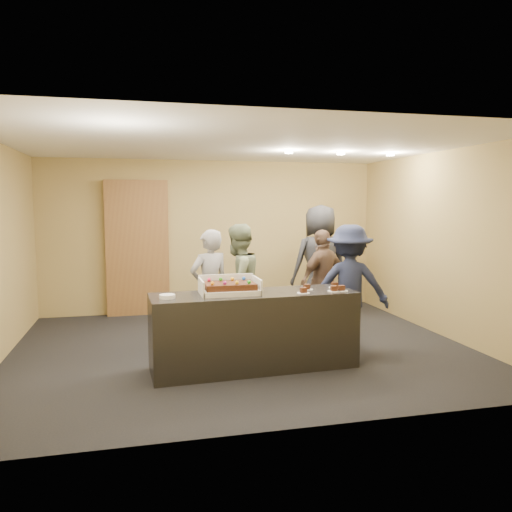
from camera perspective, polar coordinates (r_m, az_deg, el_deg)
The scene contains 17 objects.
room at distance 6.60m, azimuth -1.66°, elevation 0.91°, with size 6.04×6.00×2.70m.
serving_counter at distance 5.93m, azimuth -0.22°, elevation -8.51°, with size 2.40×0.70×0.90m, color black.
storage_cabinet at distance 8.88m, azimuth -13.40°, elevation 0.89°, with size 1.06×0.15×2.34m, color brown.
cake_box at distance 5.79m, azimuth -3.08°, elevation -3.85°, with size 0.67×0.47×0.20m.
sheet_cake at distance 5.76m, azimuth -3.05°, elevation -3.39°, with size 0.57×0.40×0.11m.
plate_stack at distance 5.57m, azimuth -10.11°, elevation -4.57°, with size 0.17×0.17×0.04m, color white.
slice_a at distance 5.82m, azimuth 5.44°, elevation -4.04°, with size 0.15×0.15×0.07m.
slice_b at distance 6.06m, azimuth 5.82°, elevation -3.64°, with size 0.15×0.15×0.07m.
slice_c at distance 5.98m, azimuth 8.89°, elevation -3.80°, with size 0.15×0.15×0.07m.
slice_d at distance 6.24m, azimuth 9.00°, elevation -3.40°, with size 0.15×0.15×0.07m.
slice_e at distance 6.03m, azimuth 9.73°, elevation -3.75°, with size 0.15×0.15×0.07m.
person_server_grey at distance 6.81m, azimuth -5.32°, elevation -3.66°, with size 0.58×0.38×1.59m, color #949398.
person_sage_man at distance 7.04m, azimuth -2.10°, elevation -3.06°, with size 0.80×0.63×1.65m, color gray.
person_navy_man at distance 6.87m, azimuth 10.61°, elevation -3.38°, with size 1.07×0.62×1.66m, color #1F2643.
person_brown_extra at distance 7.60m, azimuth 7.69°, elevation -2.82°, with size 0.91×0.38×1.55m, color brown.
person_dark_suit at distance 8.23m, azimuth 7.31°, elevation -0.86°, with size 0.94×0.61×1.92m, color #242428.
ceiling_spotlights at distance 7.57m, azimuth 9.69°, elevation 11.49°, with size 1.72×0.12×0.03m.
Camera 1 is at (-1.35, -6.43, 1.94)m, focal length 35.00 mm.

